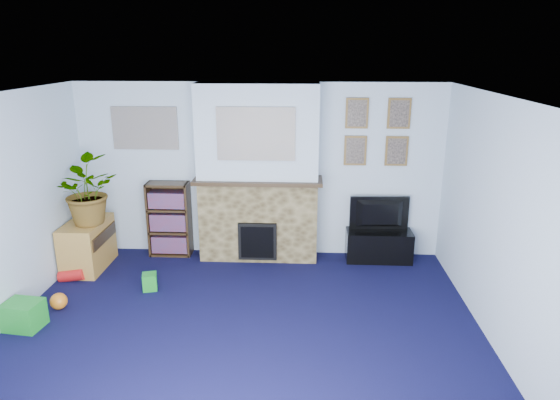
# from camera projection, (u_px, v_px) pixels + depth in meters

# --- Properties ---
(floor) EXTENTS (5.00, 4.50, 0.01)m
(floor) POSITION_uv_depth(u_px,v_px,m) (241.00, 338.00, 5.08)
(floor) COLOR black
(floor) RESTS_ON ground
(ceiling) EXTENTS (5.00, 4.50, 0.01)m
(ceiling) POSITION_uv_depth(u_px,v_px,m) (235.00, 99.00, 4.37)
(ceiling) COLOR white
(ceiling) RESTS_ON wall_back
(wall_back) EXTENTS (5.00, 0.04, 2.40)m
(wall_back) POSITION_uv_depth(u_px,v_px,m) (259.00, 171.00, 6.87)
(wall_back) COLOR silver
(wall_back) RESTS_ON ground
(wall_front) EXTENTS (5.00, 0.04, 2.40)m
(wall_front) POSITION_uv_depth(u_px,v_px,m) (182.00, 377.00, 2.58)
(wall_front) COLOR silver
(wall_front) RESTS_ON ground
(wall_right) EXTENTS (0.04, 4.50, 2.40)m
(wall_right) POSITION_uv_depth(u_px,v_px,m) (507.00, 232.00, 4.61)
(wall_right) COLOR silver
(wall_right) RESTS_ON ground
(chimney_breast) EXTENTS (1.72, 0.50, 2.40)m
(chimney_breast) POSITION_uv_depth(u_px,v_px,m) (258.00, 176.00, 6.68)
(chimney_breast) COLOR brown
(chimney_breast) RESTS_ON ground
(collage_main) EXTENTS (1.00, 0.03, 0.68)m
(collage_main) POSITION_uv_depth(u_px,v_px,m) (256.00, 134.00, 6.31)
(collage_main) COLOR gray
(collage_main) RESTS_ON chimney_breast
(collage_left) EXTENTS (0.90, 0.03, 0.58)m
(collage_left) POSITION_uv_depth(u_px,v_px,m) (145.00, 128.00, 6.76)
(collage_left) COLOR gray
(collage_left) RESTS_ON wall_back
(portrait_tl) EXTENTS (0.30, 0.03, 0.40)m
(portrait_tl) POSITION_uv_depth(u_px,v_px,m) (357.00, 113.00, 6.56)
(portrait_tl) COLOR brown
(portrait_tl) RESTS_ON wall_back
(portrait_tr) EXTENTS (0.30, 0.03, 0.40)m
(portrait_tr) POSITION_uv_depth(u_px,v_px,m) (399.00, 113.00, 6.53)
(portrait_tr) COLOR brown
(portrait_tr) RESTS_ON wall_back
(portrait_bl) EXTENTS (0.30, 0.03, 0.40)m
(portrait_bl) POSITION_uv_depth(u_px,v_px,m) (355.00, 151.00, 6.70)
(portrait_bl) COLOR brown
(portrait_bl) RESTS_ON wall_back
(portrait_br) EXTENTS (0.30, 0.03, 0.40)m
(portrait_br) POSITION_uv_depth(u_px,v_px,m) (396.00, 151.00, 6.68)
(portrait_br) COLOR brown
(portrait_br) RESTS_ON wall_back
(tv_stand) EXTENTS (0.89, 0.38, 0.42)m
(tv_stand) POSITION_uv_depth(u_px,v_px,m) (379.00, 245.00, 6.87)
(tv_stand) COLOR black
(tv_stand) RESTS_ON ground
(television) EXTENTS (0.82, 0.16, 0.47)m
(television) POSITION_uv_depth(u_px,v_px,m) (380.00, 215.00, 6.76)
(television) COLOR black
(television) RESTS_ON tv_stand
(bookshelf) EXTENTS (0.58, 0.28, 1.05)m
(bookshelf) POSITION_uv_depth(u_px,v_px,m) (170.00, 220.00, 7.00)
(bookshelf) COLOR #302011
(bookshelf) RESTS_ON ground
(sideboard) EXTENTS (0.46, 0.83, 0.64)m
(sideboard) POSITION_uv_depth(u_px,v_px,m) (88.00, 243.00, 6.61)
(sideboard) COLOR #B38339
(sideboard) RESTS_ON ground
(potted_plant) EXTENTS (1.03, 1.00, 0.87)m
(potted_plant) POSITION_uv_depth(u_px,v_px,m) (83.00, 191.00, 6.34)
(potted_plant) COLOR #26661E
(potted_plant) RESTS_ON sideboard
(mantel_clock) EXTENTS (0.09, 0.05, 0.12)m
(mantel_clock) POSITION_uv_depth(u_px,v_px,m) (254.00, 174.00, 6.63)
(mantel_clock) COLOR gold
(mantel_clock) RESTS_ON chimney_breast
(mantel_candle) EXTENTS (0.05, 0.05, 0.15)m
(mantel_candle) POSITION_uv_depth(u_px,v_px,m) (280.00, 173.00, 6.61)
(mantel_candle) COLOR #B2BFC6
(mantel_candle) RESTS_ON chimney_breast
(mantel_teddy) EXTENTS (0.12, 0.12, 0.12)m
(mantel_teddy) POSITION_uv_depth(u_px,v_px,m) (213.00, 174.00, 6.66)
(mantel_teddy) COLOR gray
(mantel_teddy) RESTS_ON chimney_breast
(mantel_can) EXTENTS (0.06, 0.06, 0.13)m
(mantel_can) POSITION_uv_depth(u_px,v_px,m) (315.00, 175.00, 6.60)
(mantel_can) COLOR #198C26
(mantel_can) RESTS_ON chimney_breast
(green_crate) EXTENTS (0.40, 0.34, 0.30)m
(green_crate) POSITION_uv_depth(u_px,v_px,m) (24.00, 316.00, 5.22)
(green_crate) COLOR #198C26
(green_crate) RESTS_ON ground
(toy_ball) EXTENTS (0.19, 0.19, 0.19)m
(toy_ball) POSITION_uv_depth(u_px,v_px,m) (59.00, 301.00, 5.61)
(toy_ball) COLOR orange
(toy_ball) RESTS_ON ground
(toy_block) EXTENTS (0.21, 0.21, 0.21)m
(toy_block) POSITION_uv_depth(u_px,v_px,m) (150.00, 281.00, 6.06)
(toy_block) COLOR #198C26
(toy_block) RESTS_ON ground
(toy_tube) EXTENTS (0.33, 0.15, 0.19)m
(toy_tube) POSITION_uv_depth(u_px,v_px,m) (72.00, 275.00, 6.30)
(toy_tube) COLOR red
(toy_tube) RESTS_ON ground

